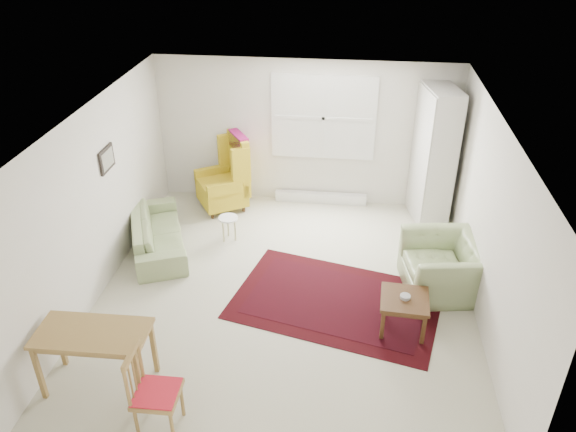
# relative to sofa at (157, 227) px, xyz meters

# --- Properties ---
(room) EXTENTS (5.04, 5.54, 2.51)m
(room) POSITION_rel_sofa_xyz_m (2.10, -0.71, 0.89)
(room) COLOR beige
(room) RESTS_ON ground
(rug) EXTENTS (3.00, 2.30, 0.03)m
(rug) POSITION_rel_sofa_xyz_m (2.77, -1.02, -0.36)
(rug) COLOR black
(rug) RESTS_ON ground
(sofa) EXTENTS (1.36, 1.98, 0.74)m
(sofa) POSITION_rel_sofa_xyz_m (0.00, 0.00, 0.00)
(sofa) COLOR #879865
(sofa) RESTS_ON ground
(armchair) EXTENTS (1.14, 1.26, 0.86)m
(armchair) POSITION_rel_sofa_xyz_m (4.18, -0.53, 0.06)
(armchair) COLOR #879865
(armchair) RESTS_ON ground
(wingback_chair) EXTENTS (1.08, 1.07, 1.31)m
(wingback_chair) POSITION_rel_sofa_xyz_m (0.70, 1.36, 0.29)
(wingback_chair) COLOR gold
(wingback_chair) RESTS_ON ground
(coffee_table) EXTENTS (0.61, 0.61, 0.48)m
(coffee_table) POSITION_rel_sofa_xyz_m (3.61, -1.44, -0.13)
(coffee_table) COLOR #452A15
(coffee_table) RESTS_ON ground
(stool) EXTENTS (0.35, 0.35, 0.40)m
(stool) POSITION_rel_sofa_xyz_m (1.03, 0.35, -0.17)
(stool) COLOR white
(stool) RESTS_ON ground
(cabinet) EXTENTS (0.64, 0.97, 2.23)m
(cabinet) POSITION_rel_sofa_xyz_m (4.18, 1.43, 0.75)
(cabinet) COLOR silver
(cabinet) RESTS_ON ground
(desk) EXTENTS (1.20, 0.62, 0.75)m
(desk) POSITION_rel_sofa_xyz_m (0.25, -2.77, 0.01)
(desk) COLOR olive
(desk) RESTS_ON ground
(desk_chair) EXTENTS (0.44, 0.44, 1.00)m
(desk_chair) POSITION_rel_sofa_xyz_m (1.09, -3.27, 0.13)
(desk_chair) COLOR olive
(desk_chair) RESTS_ON ground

